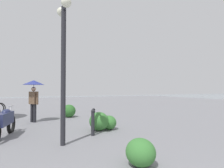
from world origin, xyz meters
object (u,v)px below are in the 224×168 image
Objects in this scene: pedestrian at (34,89)px; motorcycle at (4,122)px; bollard_mid at (94,119)px; lamppost at (63,50)px; bollard_near at (93,122)px.

motorcycle is at bearing 158.81° from pedestrian.
pedestrian reaches higher than motorcycle.
pedestrian is 3.72m from bollard_mid.
lamppost is 1.93× the size of motorcycle.
lamppost is at bearing 120.26° from bollard_near.
motorcycle is (1.73, 1.59, -2.23)m from lamppost.
lamppost reaches higher than bollard_mid.
pedestrian is 4.23m from bollard_near.
lamppost is 2.62m from bollard_near.
bollard_near is at bearing -155.05° from pedestrian.
motorcycle is 2.52× the size of bollard_mid.
pedestrian is at bearing 7.51° from lamppost.
motorcycle is at bearing 85.11° from bollard_mid.
pedestrian is at bearing -21.19° from motorcycle.
pedestrian is at bearing 35.11° from bollard_mid.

